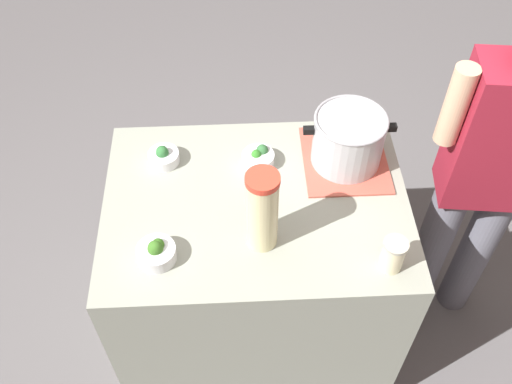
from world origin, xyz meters
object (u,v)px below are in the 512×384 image
(lemonade_pitcher, at_px, (262,211))
(broccoli_bowl_back, at_px, (164,156))
(mason_jar, at_px, (393,254))
(person_cook, at_px, (486,178))
(broccoli_bowl_front, at_px, (258,158))
(cooking_pot, at_px, (348,139))
(broccoli_bowl_center, at_px, (157,252))

(lemonade_pitcher, xyz_separation_m, broccoli_bowl_back, (-0.34, 0.38, -0.13))
(mason_jar, bearing_deg, person_cook, 40.94)
(lemonade_pitcher, xyz_separation_m, mason_jar, (0.40, -0.12, -0.10))
(broccoli_bowl_front, height_order, broccoli_bowl_back, broccoli_bowl_back)
(cooking_pot, height_order, broccoli_bowl_center, cooking_pot)
(mason_jar, relative_size, broccoli_bowl_front, 1.04)
(mason_jar, height_order, broccoli_bowl_front, mason_jar)
(broccoli_bowl_front, distance_m, broccoli_bowl_center, 0.53)
(broccoli_bowl_front, bearing_deg, person_cook, -5.68)
(broccoli_bowl_front, relative_size, broccoli_bowl_back, 1.04)
(cooking_pot, height_order, broccoli_bowl_back, cooking_pot)
(cooking_pot, xyz_separation_m, mason_jar, (0.08, -0.47, -0.05))
(mason_jar, bearing_deg, broccoli_bowl_front, 130.26)
(broccoli_bowl_back, bearing_deg, lemonade_pitcher, -47.67)
(broccoli_bowl_center, xyz_separation_m, person_cook, (1.19, 0.32, -0.07))
(broccoli_bowl_center, distance_m, broccoli_bowl_back, 0.43)
(lemonade_pitcher, bearing_deg, broccoli_bowl_front, 88.83)
(cooking_pot, xyz_separation_m, broccoli_bowl_back, (-0.67, 0.03, -0.09))
(cooking_pot, distance_m, broccoli_bowl_front, 0.33)
(lemonade_pitcher, distance_m, mason_jar, 0.43)
(cooking_pot, relative_size, mason_jar, 2.67)
(broccoli_bowl_center, bearing_deg, cooking_pot, 30.86)
(lemonade_pitcher, bearing_deg, broccoli_bowl_back, 132.33)
(broccoli_bowl_center, height_order, broccoli_bowl_back, broccoli_bowl_center)
(broccoli_bowl_back, bearing_deg, broccoli_bowl_center, -89.93)
(broccoli_bowl_front, xyz_separation_m, person_cook, (0.84, -0.08, -0.07))
(broccoli_bowl_center, distance_m, person_cook, 1.24)
(lemonade_pitcher, height_order, broccoli_bowl_front, lemonade_pitcher)
(cooking_pot, bearing_deg, broccoli_bowl_front, 179.60)
(lemonade_pitcher, height_order, person_cook, person_cook)
(person_cook, bearing_deg, cooking_pot, 171.10)
(broccoli_bowl_center, bearing_deg, broccoli_bowl_front, 49.12)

